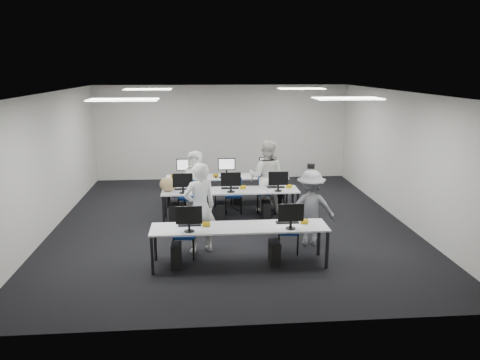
{
  "coord_description": "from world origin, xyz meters",
  "views": [
    {
      "loc": [
        -0.66,
        -10.39,
        3.54
      ],
      "look_at": [
        0.21,
        0.06,
        1.0
      ],
      "focal_mm": 35.0,
      "sensor_mm": 36.0,
      "label": 1
    }
  ],
  "objects": [
    {
      "name": "desk_mid",
      "position": [
        0.0,
        0.2,
        0.68
      ],
      "size": [
        3.2,
        0.7,
        0.73
      ],
      "color": "silver",
      "rests_on": "ground"
    },
    {
      "name": "chair_4",
      "position": [
        0.95,
        0.81,
        0.31
      ],
      "size": [
        0.55,
        0.59,
        0.97
      ],
      "rotation": [
        0.0,
        0.0,
        -0.17
      ],
      "color": "navy",
      "rests_on": "ground"
    },
    {
      "name": "student_0",
      "position": [
        -0.72,
        -1.71,
        0.89
      ],
      "size": [
        0.76,
        0.64,
        1.79
      ],
      "primitive_type": "imported",
      "rotation": [
        0.0,
        0.0,
        3.52
      ],
      "color": "silver",
      "rests_on": "ground"
    },
    {
      "name": "photographer",
      "position": [
        1.51,
        -1.52,
        0.77
      ],
      "size": [
        1.05,
        0.68,
        1.55
      ],
      "primitive_type": "imported",
      "rotation": [
        0.0,
        0.0,
        3.04
      ],
      "color": "slate",
      "rests_on": "ground"
    },
    {
      "name": "student_1",
      "position": [
        0.93,
        0.76,
        0.9
      ],
      "size": [
        1.02,
        0.89,
        1.81
      ],
      "primitive_type": "imported",
      "rotation": [
        0.0,
        0.0,
        2.88
      ],
      "color": "silver",
      "rests_on": "ground"
    },
    {
      "name": "ceiling_panels",
      "position": [
        0.0,
        0.0,
        2.98
      ],
      "size": [
        5.2,
        4.6,
        0.02
      ],
      "color": "white",
      "rests_on": "room"
    },
    {
      "name": "chair_6",
      "position": [
        -0.04,
        1.03,
        0.31
      ],
      "size": [
        0.62,
        0.64,
        0.98
      ],
      "rotation": [
        0.0,
        0.0,
        0.31
      ],
      "color": "navy",
      "rests_on": "ground"
    },
    {
      "name": "chair_0",
      "position": [
        -1.0,
        -1.93,
        0.26
      ],
      "size": [
        0.46,
        0.49,
        0.83
      ],
      "rotation": [
        0.0,
        0.0,
        -0.12
      ],
      "color": "navy",
      "rests_on": "ground"
    },
    {
      "name": "chair_1",
      "position": [
        1.0,
        -1.85,
        0.26
      ],
      "size": [
        0.46,
        0.49,
        0.82
      ],
      "rotation": [
        0.0,
        0.0,
        -0.15
      ],
      "color": "navy",
      "rests_on": "ground"
    },
    {
      "name": "chair_2",
      "position": [
        -1.0,
        0.68,
        0.27
      ],
      "size": [
        0.52,
        0.55,
        0.85
      ],
      "rotation": [
        0.0,
        0.0,
        -0.28
      ],
      "color": "navy",
      "rests_on": "ground"
    },
    {
      "name": "student_2",
      "position": [
        -0.82,
        0.99,
        0.77
      ],
      "size": [
        0.86,
        0.7,
        1.54
      ],
      "primitive_type": "imported",
      "rotation": [
        0.0,
        0.0,
        -0.31
      ],
      "color": "silver",
      "rests_on": "ground"
    },
    {
      "name": "chair_7",
      "position": [
        1.28,
        1.03,
        0.28
      ],
      "size": [
        0.43,
        0.47,
        0.88
      ],
      "rotation": [
        0.0,
        0.0,
        -0.0
      ],
      "color": "navy",
      "rests_on": "ground"
    },
    {
      "name": "desk_front",
      "position": [
        0.0,
        -2.4,
        0.68
      ],
      "size": [
        3.2,
        0.7,
        0.73
      ],
      "color": "silver",
      "rests_on": "ground"
    },
    {
      "name": "room",
      "position": [
        0.0,
        0.0,
        1.5
      ],
      "size": [
        9.0,
        9.02,
        3.0
      ],
      "color": "black",
      "rests_on": "ground"
    },
    {
      "name": "dslr_camera",
      "position": [
        1.53,
        -1.34,
        1.6
      ],
      "size": [
        0.16,
        0.19,
        0.1
      ],
      "primitive_type": "cube",
      "rotation": [
        0.0,
        0.0,
        3.04
      ],
      "color": "black",
      "rests_on": "photographer"
    },
    {
      "name": "handbag",
      "position": [
        -1.45,
        0.21,
        0.89
      ],
      "size": [
        0.45,
        0.34,
        0.33
      ],
      "primitive_type": "ellipsoid",
      "rotation": [
        0.0,
        0.0,
        -0.25
      ],
      "color": "#916D4A",
      "rests_on": "desk_mid"
    },
    {
      "name": "equipment_mid",
      "position": [
        -0.19,
        0.18,
        0.36
      ],
      "size": [
        2.91,
        0.41,
        1.19
      ],
      "color": "white",
      "rests_on": "desk_mid"
    },
    {
      "name": "desk_back",
      "position": [
        0.0,
        1.6,
        0.68
      ],
      "size": [
        3.2,
        0.7,
        0.73
      ],
      "color": "silver",
      "rests_on": "ground"
    },
    {
      "name": "student_3",
      "position": [
        0.99,
        1.03,
        0.78
      ],
      "size": [
        0.98,
        0.63,
        1.56
      ],
      "primitive_type": "imported",
      "rotation": [
        0.0,
        0.0,
        0.29
      ],
      "color": "silver",
      "rests_on": "ground"
    },
    {
      "name": "chair_3",
      "position": [
        0.12,
        0.82,
        0.27
      ],
      "size": [
        0.45,
        0.49,
        0.84
      ],
      "rotation": [
        0.0,
        0.0,
        -0.09
      ],
      "color": "navy",
      "rests_on": "ground"
    },
    {
      "name": "chair_5",
      "position": [
        -1.23,
        0.94,
        0.29
      ],
      "size": [
        0.58,
        0.61,
        0.92
      ],
      "rotation": [
        0.0,
        0.0,
        0.33
      ],
      "color": "navy",
      "rests_on": "ground"
    },
    {
      "name": "equipment_front",
      "position": [
        -0.19,
        -2.42,
        0.36
      ],
      "size": [
        2.51,
        0.41,
        1.19
      ],
      "color": "#0C2FA3",
      "rests_on": "desk_front"
    },
    {
      "name": "equipment_back",
      "position": [
        0.19,
        1.62,
        0.36
      ],
      "size": [
        2.91,
        0.41,
        1.19
      ],
      "color": "white",
      "rests_on": "desk_back"
    }
  ]
}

